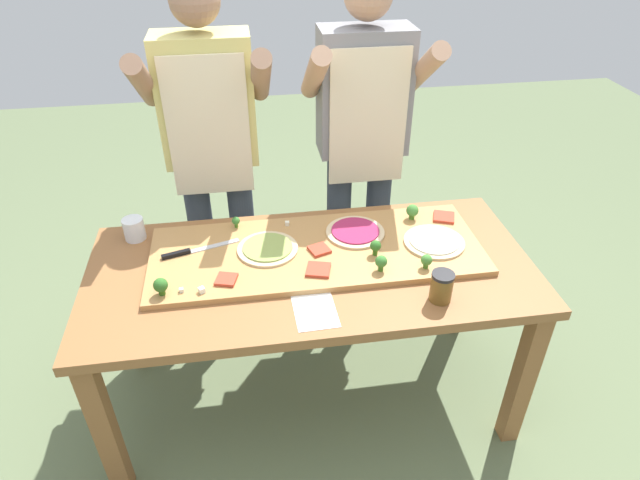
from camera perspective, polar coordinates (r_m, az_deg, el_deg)
ground_plane at (r=2.57m, az=-0.79°, el=-15.99°), size 8.00×8.00×0.00m
prep_table at (r=2.11m, az=-0.92°, el=-4.79°), size 1.69×0.78×0.74m
cutting_board at (r=2.11m, az=-0.32°, el=-1.18°), size 1.28×0.49×0.02m
chefs_knife at (r=2.14m, az=-13.58°, el=-1.15°), size 0.30×0.10×0.02m
pizza_whole_white_garlic at (r=2.17m, az=11.96°, el=-0.15°), size 0.24×0.24×0.02m
pizza_whole_beet_magenta at (r=2.19m, az=3.74°, el=0.88°), size 0.24×0.24×0.02m
pizza_whole_pesto_green at (r=2.10m, az=-5.55°, el=-0.89°), size 0.24×0.24×0.02m
pizza_slice_far_left at (r=1.97m, az=-9.87°, el=-4.12°), size 0.09×0.09×0.01m
pizza_slice_near_left at (r=2.34m, az=12.94°, el=2.38°), size 0.11×0.11×0.01m
pizza_slice_center at (r=2.08m, az=-0.07°, el=-1.02°), size 0.09×0.09×0.01m
pizza_slice_far_right at (r=1.98m, az=-0.17°, el=-3.15°), size 0.11×0.11×0.01m
broccoli_floret_center_left at (r=1.94m, az=-16.47°, el=-4.64°), size 0.05×0.05×0.07m
broccoli_floret_back_left at (r=2.05m, az=5.89°, el=-0.70°), size 0.04×0.04×0.06m
broccoli_floret_front_mid at (r=2.29m, az=9.73°, el=3.04°), size 0.05×0.05×0.07m
broccoli_floret_front_left at (r=1.98m, az=6.47°, el=-2.33°), size 0.04×0.04×0.06m
broccoli_floret_center_right at (r=2.02m, az=11.18°, el=-2.13°), size 0.04×0.04×0.06m
broccoli_floret_back_right at (r=2.24m, az=-8.87°, el=1.98°), size 0.03×0.03×0.05m
cheese_crumble_a at (r=1.93m, az=-12.39°, el=-5.18°), size 0.03×0.03×0.02m
cheese_crumble_b at (r=1.95m, az=-14.42°, el=-5.15°), size 0.02×0.02×0.01m
cheese_crumble_c at (r=2.24m, az=-3.48°, el=1.76°), size 0.02×0.02×0.02m
flour_cup at (r=2.30m, az=-19.01°, el=1.00°), size 0.08×0.08×0.09m
sauce_jar at (r=1.91m, az=12.71°, el=-4.84°), size 0.08×0.08×0.11m
recipe_note at (r=1.85m, az=-0.52°, el=-7.51°), size 0.15×0.19×0.00m
cook_left at (r=2.47m, az=-11.40°, el=10.32°), size 0.54×0.39×1.67m
cook_right at (r=2.52m, az=4.51°, el=11.44°), size 0.54×0.39×1.67m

